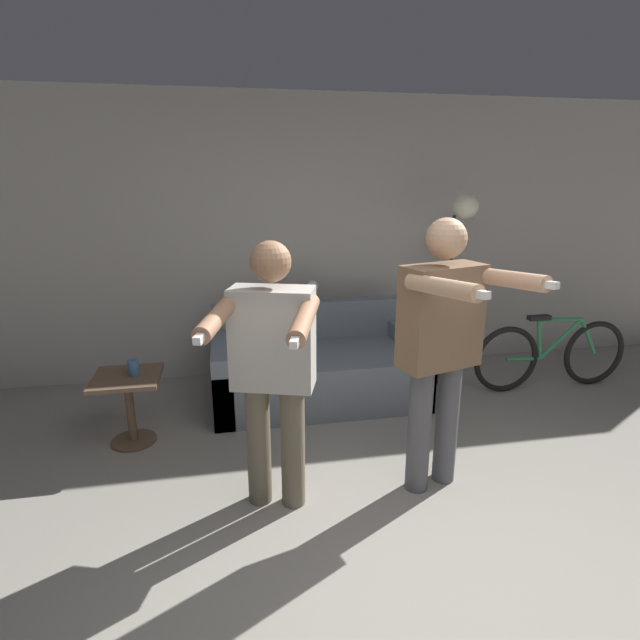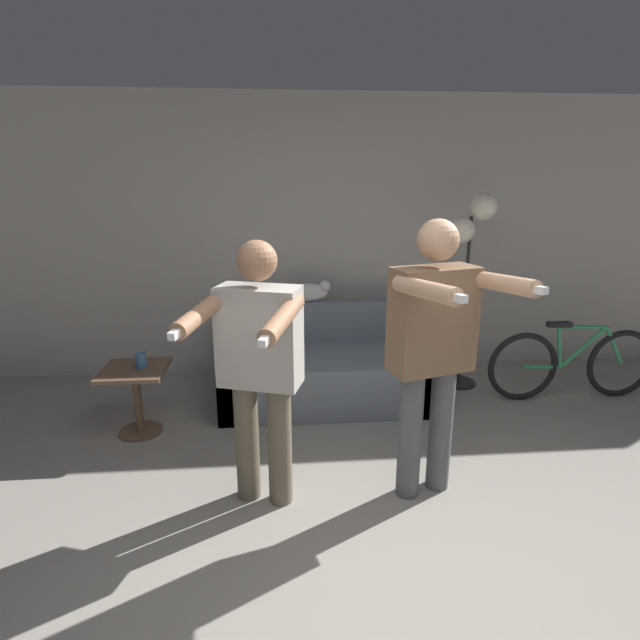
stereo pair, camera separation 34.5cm
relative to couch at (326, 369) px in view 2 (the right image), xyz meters
name	(u,v)px [view 2 (the right image)]	position (x,y,z in m)	size (l,w,h in m)	color
ground_plane	(408,630)	(0.13, -2.37, -0.27)	(16.00, 16.00, 0.00)	gray
wall_back	(333,239)	(0.13, 0.73, 1.03)	(10.00, 0.05, 2.60)	#B7B2A8
couch	(326,369)	(0.00, 0.00, 0.00)	(1.77, 0.94, 0.78)	slate
person_left	(259,359)	(-0.51, -1.41, 0.64)	(0.65, 0.78, 1.56)	#6B604C
person_right	(433,342)	(0.47, -1.41, 0.71)	(0.66, 0.78, 1.66)	#56565B
cat	(308,292)	(-0.13, 0.36, 0.60)	(0.53, 0.11, 0.19)	silver
floor_lamp	(471,237)	(1.27, 0.19, 1.10)	(0.41, 0.33, 1.74)	black
side_table	(136,387)	(-1.47, -0.51, 0.11)	(0.46, 0.46, 0.52)	brown
cup	(141,360)	(-1.42, -0.49, 0.31)	(0.08, 0.08, 0.11)	#3D6693
bicycle	(572,363)	(2.12, -0.20, 0.06)	(1.50, 0.07, 0.70)	black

